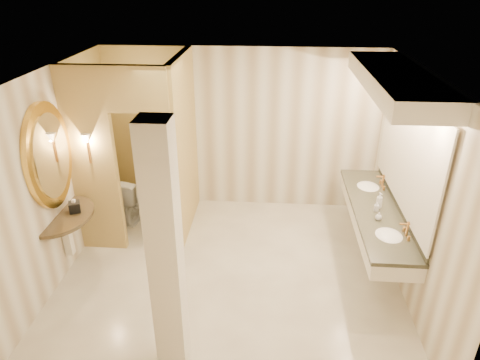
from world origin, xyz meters
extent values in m
plane|color=white|center=(0.00, 0.00, 0.00)|extent=(4.50, 4.50, 0.00)
plane|color=silver|center=(0.00, 0.00, 2.70)|extent=(4.50, 4.50, 0.00)
cube|color=silver|center=(0.00, 2.00, 1.35)|extent=(4.50, 0.02, 2.70)
cube|color=silver|center=(0.00, -2.00, 1.35)|extent=(4.50, 0.02, 2.70)
cube|color=silver|center=(-2.25, 0.00, 1.35)|extent=(0.02, 4.00, 2.70)
cube|color=silver|center=(2.25, 0.00, 1.35)|extent=(0.02, 4.00, 2.70)
cube|color=tan|center=(-0.80, 1.25, 1.35)|extent=(0.10, 1.50, 2.70)
cube|color=tan|center=(-1.93, 0.50, 1.35)|extent=(0.65, 0.10, 2.70)
cube|color=tan|center=(-1.20, 0.50, 2.40)|extent=(0.80, 0.10, 0.60)
cube|color=white|center=(-0.87, 0.89, 1.05)|extent=(0.18, 0.80, 2.10)
cylinder|color=#BD7F3C|center=(-1.93, 0.43, 1.55)|extent=(0.03, 0.03, 0.30)
cone|color=white|center=(-1.93, 0.43, 1.75)|extent=(0.14, 0.14, 0.14)
cube|color=white|center=(1.95, 0.40, 0.73)|extent=(0.60, 2.38, 0.24)
cube|color=black|center=(1.95, 0.40, 0.85)|extent=(0.64, 2.42, 0.05)
cube|color=black|center=(2.23, 0.40, 0.92)|extent=(0.03, 2.38, 0.10)
ellipsoid|color=white|center=(1.95, -0.24, 0.83)|extent=(0.40, 0.44, 0.15)
cylinder|color=#BD7F3C|center=(2.15, -0.24, 0.96)|extent=(0.03, 0.03, 0.22)
ellipsoid|color=white|center=(1.95, 1.04, 0.83)|extent=(0.40, 0.44, 0.15)
cylinder|color=#BD7F3C|center=(2.15, 1.04, 0.96)|extent=(0.03, 0.03, 0.22)
cube|color=white|center=(2.23, 0.40, 1.70)|extent=(0.03, 2.38, 1.40)
cube|color=white|center=(1.95, 0.40, 2.59)|extent=(0.75, 2.58, 0.22)
cylinder|color=black|center=(-2.23, -0.06, 0.85)|extent=(1.04, 1.04, 0.05)
cube|color=white|center=(-2.19, -0.06, 0.55)|extent=(0.10, 0.10, 0.60)
cylinder|color=gold|center=(-2.21, -0.06, 1.70)|extent=(0.07, 1.04, 1.04)
cylinder|color=white|center=(-2.17, -0.06, 1.70)|extent=(0.02, 0.83, 0.83)
cube|color=white|center=(-0.45, -1.50, 1.35)|extent=(0.29, 0.29, 2.70)
cube|color=black|center=(-2.05, 0.02, 0.94)|extent=(0.18, 0.18, 0.14)
imported|color=white|center=(-1.74, 1.34, 0.39)|extent=(0.57, 0.83, 0.78)
imported|color=beige|center=(1.92, 0.33, 0.94)|extent=(0.07, 0.07, 0.13)
imported|color=silver|center=(1.90, 0.11, 0.93)|extent=(0.09, 0.09, 0.11)
imported|color=#C6B28C|center=(1.96, 0.42, 0.99)|extent=(0.11, 0.11, 0.22)
camera|label=1|loc=(0.48, -4.68, 3.76)|focal=32.00mm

